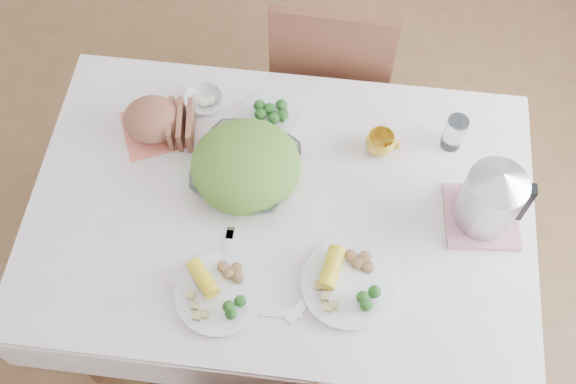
# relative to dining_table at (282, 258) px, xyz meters

# --- Properties ---
(floor) EXTENTS (3.60, 3.60, 0.00)m
(floor) POSITION_rel_dining_table_xyz_m (0.00, 0.00, -0.38)
(floor) COLOR brown
(floor) RESTS_ON ground
(dining_table) EXTENTS (1.40, 0.90, 0.75)m
(dining_table) POSITION_rel_dining_table_xyz_m (0.00, 0.00, 0.00)
(dining_table) COLOR brown
(dining_table) RESTS_ON floor
(tablecloth) EXTENTS (1.50, 1.00, 0.01)m
(tablecloth) POSITION_rel_dining_table_xyz_m (0.00, 0.00, 0.38)
(tablecloth) COLOR white
(tablecloth) RESTS_ON dining_table
(chair_far) EXTENTS (0.46, 0.46, 0.97)m
(chair_far) POSITION_rel_dining_table_xyz_m (0.11, 0.77, 0.09)
(chair_far) COLOR brown
(chair_far) RESTS_ON floor
(salad_bowl) EXTENTS (0.37, 0.37, 0.08)m
(salad_bowl) POSITION_rel_dining_table_xyz_m (-0.11, 0.09, 0.43)
(salad_bowl) COLOR white
(salad_bowl) RESTS_ON tablecloth
(dinner_plate_left) EXTENTS (0.32, 0.32, 0.02)m
(dinner_plate_left) POSITION_rel_dining_table_xyz_m (-0.13, -0.30, 0.40)
(dinner_plate_left) COLOR white
(dinner_plate_left) RESTS_ON tablecloth
(dinner_plate_right) EXTENTS (0.36, 0.36, 0.02)m
(dinner_plate_right) POSITION_rel_dining_table_xyz_m (0.22, -0.23, 0.40)
(dinner_plate_right) COLOR white
(dinner_plate_right) RESTS_ON tablecloth
(broccoli_plate) EXTENTS (0.24, 0.24, 0.02)m
(broccoli_plate) POSITION_rel_dining_table_xyz_m (-0.07, 0.31, 0.40)
(broccoli_plate) COLOR beige
(broccoli_plate) RESTS_ON tablecloth
(napkin) EXTENTS (0.26, 0.26, 0.00)m
(napkin) POSITION_rel_dining_table_xyz_m (-0.43, 0.23, 0.39)
(napkin) COLOR #FF795F
(napkin) RESTS_ON tablecloth
(bread_loaf) EXTENTS (0.23, 0.23, 0.11)m
(bread_loaf) POSITION_rel_dining_table_xyz_m (-0.43, 0.23, 0.45)
(bread_loaf) COLOR brown
(bread_loaf) RESTS_ON napkin
(fruit_bowl) EXTENTS (0.15, 0.15, 0.04)m
(fruit_bowl) POSITION_rel_dining_table_xyz_m (-0.29, 0.34, 0.41)
(fruit_bowl) COLOR white
(fruit_bowl) RESTS_ON tablecloth
(yellow_mug) EXTENTS (0.09, 0.09, 0.07)m
(yellow_mug) POSITION_rel_dining_table_xyz_m (0.28, 0.24, 0.42)
(yellow_mug) COLOR gold
(yellow_mug) RESTS_ON tablecloth
(glass_tumbler) EXTENTS (0.07, 0.07, 0.12)m
(glass_tumbler) POSITION_rel_dining_table_xyz_m (0.50, 0.28, 0.45)
(glass_tumbler) COLOR white
(glass_tumbler) RESTS_ON tablecloth
(pink_tray) EXTENTS (0.23, 0.23, 0.02)m
(pink_tray) POSITION_rel_dining_table_xyz_m (0.59, 0.03, 0.40)
(pink_tray) COLOR #CD7D8A
(pink_tray) RESTS_ON tablecloth
(electric_kettle) EXTENTS (0.18, 0.18, 0.24)m
(electric_kettle) POSITION_rel_dining_table_xyz_m (0.59, 0.03, 0.51)
(electric_kettle) COLOR #B2B5BA
(electric_kettle) RESTS_ON pink_tray
(fork_left) EXTENTS (0.02, 0.19, 0.00)m
(fork_left) POSITION_rel_dining_table_xyz_m (-0.14, -0.19, 0.39)
(fork_left) COLOR silver
(fork_left) RESTS_ON tablecloth
(fork_right) EXTENTS (0.14, 0.19, 0.00)m
(fork_right) POSITION_rel_dining_table_xyz_m (0.12, -0.26, 0.39)
(fork_right) COLOR silver
(fork_right) RESTS_ON tablecloth
(knife) EXTENTS (0.21, 0.04, 0.00)m
(knife) POSITION_rel_dining_table_xyz_m (-0.01, -0.33, 0.39)
(knife) COLOR silver
(knife) RESTS_ON tablecloth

